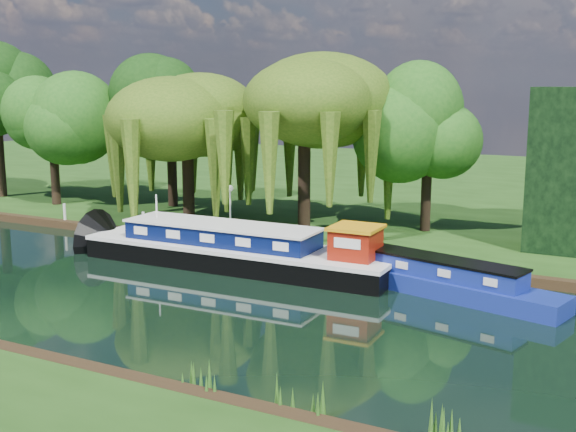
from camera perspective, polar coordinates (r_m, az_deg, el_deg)
The scene contains 12 objects.
ground at distance 33.13m, azimuth -15.02°, elevation -5.02°, with size 120.00×120.00×0.00m, color black.
far_bank at distance 61.94m, azimuth 6.68°, elevation 2.66°, with size 120.00×52.00×0.45m, color #1C3F11.
dutch_barge at distance 34.37m, azimuth -3.85°, elevation -2.71°, with size 15.65×3.77×3.29m.
narrowboat at distance 30.90m, azimuth 11.24°, elevation -4.85°, with size 11.51×4.55×1.66m.
willow_left at distance 43.16m, azimuth -8.01°, elevation 7.48°, with size 6.88×6.88×8.25m.
willow_right at distance 39.79m, azimuth 1.31°, elevation 8.11°, with size 7.35×7.35×8.96m.
tree_far_left at distance 51.18m, azimuth -18.18°, elevation 7.43°, with size 5.34×5.34×8.61m.
tree_far_mid at distance 48.67m, azimuth -9.28°, elevation 8.18°, with size 5.61×5.61×9.18m.
tree_far_right at distance 40.56m, azimuth 11.03°, elevation 6.54°, with size 4.91×4.91×8.03m.
lamppost at distance 40.49m, azimuth -4.59°, elevation 1.63°, with size 0.36×0.36×2.56m.
mooring_posts at distance 39.58m, azimuth -7.41°, elevation -0.80°, with size 19.16×0.16×1.00m.
reeds_near at distance 23.22m, azimuth -15.15°, elevation -10.38°, with size 33.70×1.50×1.10m.
Camera 1 is at (21.85, -23.33, 8.72)m, focal length 45.00 mm.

